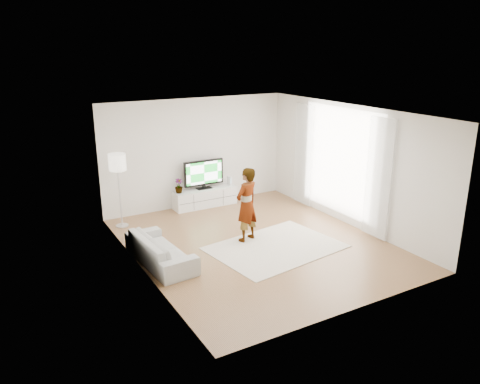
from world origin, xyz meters
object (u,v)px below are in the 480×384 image
television (204,173)px  media_console (205,197)px  floor_lamp (117,166)px  player (247,205)px  sofa (160,249)px  rug (276,247)px

television → media_console: bearing=-90.0°
television → floor_lamp: size_ratio=0.63×
television → floor_lamp: (-2.31, -0.36, 0.58)m
television → floor_lamp: 2.41m
player → sofa: player is taller
television → sofa: size_ratio=0.58×
media_console → rug: (0.13, -3.14, -0.23)m
player → rug: bearing=97.9°
rug → player: 1.08m
media_console → player: 2.58m
media_console → floor_lamp: 2.63m
television → player: (-0.20, -2.53, -0.07)m
television → rug: (0.13, -3.16, -0.88)m
rug → floor_lamp: (-2.44, 2.80, 1.46)m
floor_lamp → player: bearing=-45.9°
sofa → rug: bearing=-106.9°
sofa → player: bearing=-91.1°
sofa → media_console: bearing=-44.3°
media_console → floor_lamp: (-2.31, -0.33, 1.22)m
television → player: player is taller
television → sofa: television is taller
rug → floor_lamp: floor_lamp is taller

